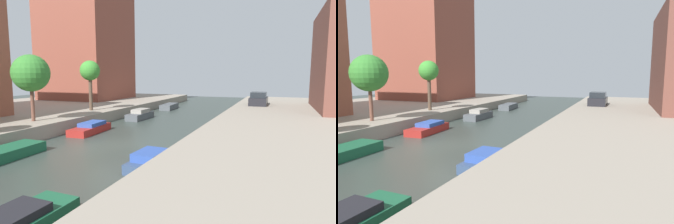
{
  "view_description": "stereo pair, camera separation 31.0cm",
  "coord_description": "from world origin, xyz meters",
  "views": [
    {
      "loc": [
        9.68,
        -15.05,
        4.36
      ],
      "look_at": [
        1.06,
        7.23,
        1.28
      ],
      "focal_mm": 30.79,
      "sensor_mm": 36.0,
      "label": 1
    },
    {
      "loc": [
        9.97,
        -14.93,
        4.36
      ],
      "look_at": [
        1.06,
        7.23,
        1.28
      ],
      "focal_mm": 30.79,
      "sensor_mm": 36.0,
      "label": 2
    }
  ],
  "objects": [
    {
      "name": "ground_plane",
      "position": [
        0.0,
        0.0,
        0.0
      ],
      "size": [
        84.0,
        84.0,
        0.0
      ],
      "primitive_type": "plane",
      "color": "#333D38"
    },
    {
      "name": "apartment_tower_far",
      "position": [
        -16.0,
        19.55,
        10.97
      ],
      "size": [
        10.0,
        10.02,
        19.94
      ],
      "primitive_type": "cube",
      "color": "brown",
      "rests_on": "quay_left"
    },
    {
      "name": "street_tree_2",
      "position": [
        -7.05,
        0.84,
        4.47
      ],
      "size": [
        2.66,
        2.66,
        4.82
      ],
      "color": "brown",
      "rests_on": "quay_left"
    },
    {
      "name": "street_tree_3",
      "position": [
        -7.05,
        7.8,
        4.66
      ],
      "size": [
        1.87,
        1.87,
        4.7
      ],
      "color": "brown",
      "rests_on": "quay_left"
    },
    {
      "name": "parked_car",
      "position": [
        7.55,
        18.76,
        1.62
      ],
      "size": [
        1.89,
        4.06,
        1.47
      ],
      "color": "black",
      "rests_on": "quay_right"
    },
    {
      "name": "moored_boat_left_2",
      "position": [
        -3.57,
        -4.58,
        0.28
      ],
      "size": [
        1.76,
        4.46,
        0.56
      ],
      "color": "#195638",
      "rests_on": "ground_plane"
    },
    {
      "name": "moored_boat_left_3",
      "position": [
        -3.56,
        2.86,
        0.34
      ],
      "size": [
        1.72,
        3.97,
        0.8
      ],
      "color": "maroon",
      "rests_on": "ground_plane"
    },
    {
      "name": "moored_boat_left_4",
      "position": [
        -3.1,
        10.34,
        0.42
      ],
      "size": [
        1.44,
        3.69,
        1.0
      ],
      "color": "#4C5156",
      "rests_on": "ground_plane"
    },
    {
      "name": "moored_boat_left_5",
      "position": [
        -3.42,
        19.26,
        0.33
      ],
      "size": [
        1.64,
        4.17,
        0.67
      ],
      "color": "#4C5156",
      "rests_on": "ground_plane"
    },
    {
      "name": "moored_boat_right_2",
      "position": [
        4.19,
        -3.01,
        0.35
      ],
      "size": [
        1.54,
        3.17,
        0.84
      ],
      "color": "#33476B",
      "rests_on": "ground_plane"
    }
  ]
}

